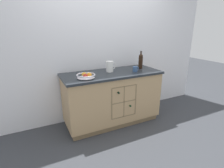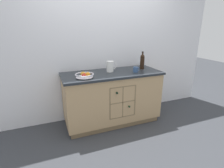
% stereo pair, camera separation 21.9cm
% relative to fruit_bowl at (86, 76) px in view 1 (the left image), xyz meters
% --- Properties ---
extents(ground_plane, '(14.00, 14.00, 0.00)m').
position_rel_fruit_bowl_xyz_m(ground_plane, '(0.49, 0.13, -0.94)').
color(ground_plane, '#383A3F').
extents(back_wall, '(4.40, 0.06, 2.55)m').
position_rel_fruit_bowl_xyz_m(back_wall, '(0.49, 0.52, 0.33)').
color(back_wall, white).
rests_on(back_wall, ground_plane).
extents(kitchen_island, '(1.64, 0.68, 0.90)m').
position_rel_fruit_bowl_xyz_m(kitchen_island, '(0.49, 0.13, -0.48)').
color(kitchen_island, olive).
rests_on(kitchen_island, ground_plane).
extents(fruit_bowl, '(0.28, 0.28, 0.09)m').
position_rel_fruit_bowl_xyz_m(fruit_bowl, '(0.00, 0.00, 0.00)').
color(fruit_bowl, silver).
rests_on(fruit_bowl, kitchen_island).
extents(white_pitcher, '(0.18, 0.12, 0.18)m').
position_rel_fruit_bowl_xyz_m(white_pitcher, '(0.49, 0.20, 0.05)').
color(white_pitcher, white).
rests_on(white_pitcher, kitchen_island).
extents(ceramic_mug, '(0.12, 0.08, 0.09)m').
position_rel_fruit_bowl_xyz_m(ceramic_mug, '(0.87, 0.02, 0.00)').
color(ceramic_mug, '#385684').
rests_on(ceramic_mug, kitchen_island).
extents(standing_wine_bottle, '(0.08, 0.08, 0.31)m').
position_rel_fruit_bowl_xyz_m(standing_wine_bottle, '(1.08, 0.18, 0.10)').
color(standing_wine_bottle, black).
rests_on(standing_wine_bottle, kitchen_island).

